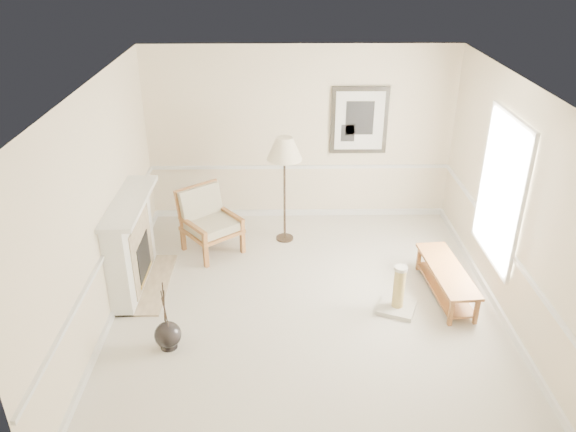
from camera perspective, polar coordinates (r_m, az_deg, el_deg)
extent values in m
plane|color=silver|center=(7.45, 1.88, -9.37)|extent=(5.50, 5.50, 0.00)
cube|color=#F3E2BE|center=(9.24, 1.24, 8.22)|extent=(5.00, 0.04, 2.90)
cube|color=#F3E2BE|center=(4.40, 3.84, -15.26)|extent=(5.00, 0.04, 2.90)
cube|color=#F3E2BE|center=(7.03, -18.74, 0.52)|extent=(0.04, 5.50, 2.90)
cube|color=#F3E2BE|center=(7.26, 22.17, 0.78)|extent=(0.04, 5.50, 2.90)
cube|color=white|center=(6.20, 2.29, 12.82)|extent=(5.00, 5.50, 0.04)
cube|color=white|center=(9.76, 1.16, 0.37)|extent=(4.95, 0.04, 0.10)
cube|color=white|center=(9.41, 1.21, 5.01)|extent=(4.95, 0.04, 0.05)
cube|color=white|center=(7.56, 20.89, 2.45)|extent=(0.03, 1.20, 1.80)
cube|color=white|center=(7.56, 20.82, 2.45)|extent=(0.05, 1.34, 1.94)
cube|color=black|center=(9.22, 7.26, 9.60)|extent=(0.92, 0.04, 1.10)
cube|color=white|center=(9.20, 7.28, 9.55)|extent=(0.78, 0.01, 0.96)
cube|color=black|center=(9.18, 7.30, 9.84)|extent=(0.45, 0.01, 0.55)
cube|color=white|center=(7.87, -15.71, -2.92)|extent=(0.28, 1.50, 1.25)
cube|color=white|center=(7.56, -15.95, 1.39)|extent=(0.46, 1.64, 0.06)
cube|color=#C6B28E|center=(7.87, -14.62, -3.40)|extent=(0.02, 1.05, 0.95)
cube|color=black|center=(7.93, -14.44, -4.21)|extent=(0.02, 0.62, 0.58)
cube|color=gold|center=(8.06, -14.20, -5.80)|extent=(0.01, 0.66, 0.05)
cube|color=#C6B28E|center=(8.14, -14.09, -6.66)|extent=(0.60, 1.50, 0.03)
sphere|color=black|center=(6.87, -12.11, -11.71)|extent=(0.32, 0.32, 0.32)
cylinder|color=black|center=(6.96, -12.00, -12.59)|extent=(0.20, 0.20, 0.09)
cylinder|color=black|center=(6.63, -12.46, -8.91)|extent=(0.07, 0.12, 0.50)
cylinder|color=black|center=(6.65, -12.42, -9.19)|extent=(0.09, 0.15, 0.41)
cylinder|color=black|center=(6.61, -12.49, -8.63)|extent=(0.04, 0.07, 0.59)
cube|color=brown|center=(8.28, -8.34, -3.93)|extent=(0.09, 0.09, 0.40)
cube|color=brown|center=(8.78, -10.61, -2.22)|extent=(0.09, 0.09, 0.40)
cube|color=brown|center=(8.59, -4.64, -2.54)|extent=(0.09, 0.09, 0.40)
cube|color=brown|center=(9.07, -7.04, -0.96)|extent=(0.09, 0.09, 0.40)
cube|color=brown|center=(8.59, -7.73, -1.40)|extent=(1.04, 1.04, 0.05)
cube|color=brown|center=(8.71, -9.06, 1.32)|extent=(0.68, 0.60, 0.58)
cube|color=brown|center=(8.37, -9.69, -0.98)|extent=(0.51, 0.62, 0.05)
cube|color=brown|center=(8.66, -5.98, 0.30)|extent=(0.51, 0.62, 0.05)
cube|color=silver|center=(8.55, -7.77, -0.83)|extent=(0.95, 0.95, 0.13)
cube|color=silver|center=(8.65, -8.85, 1.31)|extent=(0.66, 0.59, 0.52)
cylinder|color=black|center=(9.02, -0.34, -2.25)|extent=(0.28, 0.28, 0.03)
cylinder|color=black|center=(8.67, -0.35, 2.25)|extent=(0.04, 0.04, 1.54)
cone|color=#F2EDC2|center=(8.39, -0.37, 6.88)|extent=(0.71, 0.71, 0.34)
cube|color=brown|center=(7.79, 15.89, -5.30)|extent=(0.54, 1.46, 0.04)
cube|color=brown|center=(7.94, 15.63, -7.06)|extent=(0.47, 1.35, 0.03)
cube|color=brown|center=(7.34, 16.22, -9.43)|extent=(0.06, 0.06, 0.37)
cube|color=brown|center=(7.46, 18.59, -9.17)|extent=(0.06, 0.06, 0.37)
cube|color=brown|center=(8.36, 13.16, -4.22)|extent=(0.06, 0.06, 0.37)
cube|color=brown|center=(8.47, 15.26, -4.07)|extent=(0.06, 0.06, 0.37)
cube|color=silver|center=(7.55, 11.00, -9.08)|extent=(0.59, 0.59, 0.06)
cylinder|color=tan|center=(7.38, 11.20, -7.19)|extent=(0.15, 0.15, 0.55)
cylinder|color=silver|center=(7.23, 11.41, -5.24)|extent=(0.17, 0.17, 0.05)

